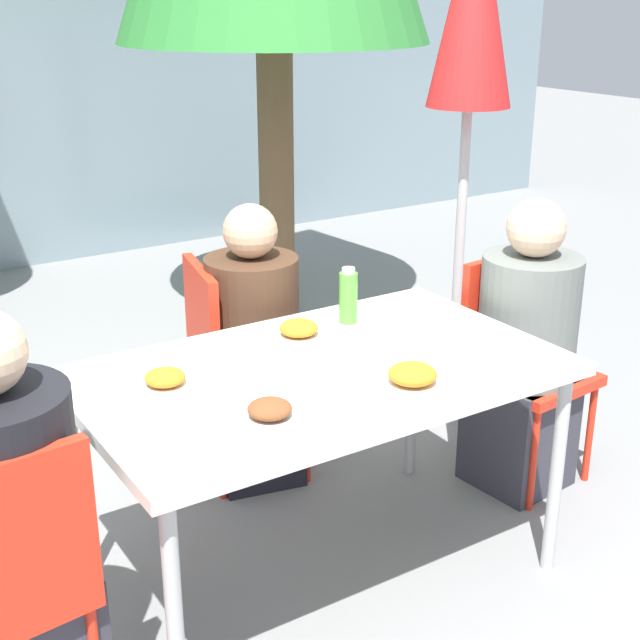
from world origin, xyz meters
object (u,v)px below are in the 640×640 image
object	(u,v)px
person_left	(9,547)
drinking_cup	(498,354)
person_right	(525,357)
bottle	(348,296)
chair_right	(517,351)
chair_left	(2,579)
person_far	(254,356)
salad_bowl	(398,334)
closed_umbrella	(472,28)
chair_far	(230,354)

from	to	relation	value
person_left	drinking_cup	world-z (taller)	person_left
person_right	bottle	xyz separation A→B (m)	(-0.69, 0.17, 0.32)
chair_right	person_left	bearing A→B (deg)	2.53
chair_left	chair_right	distance (m)	2.07
person_right	person_far	xyz separation A→B (m)	(-0.84, 0.59, -0.01)
salad_bowl	bottle	bearing A→B (deg)	97.01
chair_right	person_right	distance (m)	0.10
closed_umbrella	person_right	bearing A→B (deg)	-110.46
chair_right	bottle	size ratio (longest dim) A/B	4.50
bottle	person_far	bearing A→B (deg)	109.42
chair_left	person_left	world-z (taller)	person_left
closed_umbrella	chair_left	bearing A→B (deg)	-156.66
closed_umbrella	salad_bowl	distance (m)	1.48
person_left	bottle	xyz separation A→B (m)	(1.26, 0.38, 0.31)
chair_left	bottle	xyz separation A→B (m)	(1.30, 0.46, 0.33)
person_left	bottle	bearing A→B (deg)	10.37
person_left	closed_umbrella	size ratio (longest dim) A/B	0.52
chair_left	drinking_cup	world-z (taller)	chair_left
closed_umbrella	salad_bowl	world-z (taller)	closed_umbrella
chair_right	salad_bowl	world-z (taller)	chair_right
chair_left	person_right	distance (m)	2.01
bottle	drinking_cup	distance (m)	0.60
chair_right	salad_bowl	xyz separation A→B (m)	(-0.70, -0.15, 0.27)
chair_left	person_right	world-z (taller)	person_right
person_left	salad_bowl	bearing A→B (deg)	-0.28
salad_bowl	closed_umbrella	bearing A→B (deg)	39.39
chair_left	drinking_cup	xyz separation A→B (m)	(1.45, -0.12, 0.30)
chair_left	person_far	size ratio (longest dim) A/B	0.79
person_right	drinking_cup	bearing A→B (deg)	30.91
person_far	closed_umbrella	world-z (taller)	closed_umbrella
chair_far	bottle	xyz separation A→B (m)	(0.22, -0.48, 0.33)
chair_left	drinking_cup	bearing A→B (deg)	-10.81
person_right	chair_right	bearing A→B (deg)	-121.97
chair_left	drinking_cup	size ratio (longest dim) A/B	8.16
drinking_cup	person_left	bearing A→B (deg)	171.82
bottle	drinking_cup	xyz separation A→B (m)	(0.14, -0.58, -0.04)
person_left	chair_far	size ratio (longest dim) A/B	1.33
chair_right	person_far	size ratio (longest dim) A/B	0.79
closed_umbrella	drinking_cup	size ratio (longest dim) A/B	20.83
person_left	chair_right	bearing A→B (deg)	2.01
chair_right	person_far	distance (m)	1.01
chair_far	closed_umbrella	xyz separation A→B (m)	(1.16, 0.03, 1.16)
chair_left	salad_bowl	xyz separation A→B (m)	(1.33, 0.22, 0.27)
bottle	person_right	bearing A→B (deg)	-14.03
person_far	person_left	bearing A→B (deg)	-43.17
person_left	chair_far	world-z (taller)	person_left
drinking_cup	chair_left	bearing A→B (deg)	175.37
chair_right	chair_far	xyz separation A→B (m)	(-0.95, 0.57, 0.00)
bottle	closed_umbrella	bearing A→B (deg)	28.35
person_right	drinking_cup	xyz separation A→B (m)	(-0.55, -0.40, 0.28)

